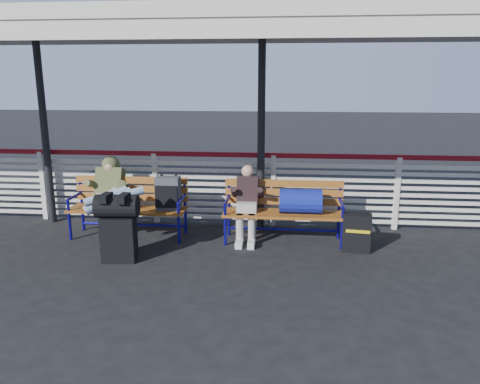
# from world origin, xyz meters

# --- Properties ---
(ground) EXTENTS (60.00, 60.00, 0.00)m
(ground) POSITION_xyz_m (0.00, 0.00, 0.00)
(ground) COLOR black
(ground) RESTS_ON ground
(fence) EXTENTS (12.08, 0.08, 1.24)m
(fence) POSITION_xyz_m (0.00, 1.90, 0.66)
(fence) COLOR silver
(fence) RESTS_ON ground
(canopy) EXTENTS (12.60, 3.60, 3.16)m
(canopy) POSITION_xyz_m (-0.00, 0.87, 3.04)
(canopy) COLOR silver
(canopy) RESTS_ON ground
(luggage_stack) EXTENTS (0.58, 0.36, 0.93)m
(luggage_stack) POSITION_xyz_m (-0.02, 0.12, 0.51)
(luggage_stack) COLOR black
(luggage_stack) RESTS_ON ground
(bench_left) EXTENTS (1.80, 0.56, 0.97)m
(bench_left) POSITION_xyz_m (0.02, 1.15, 0.61)
(bench_left) COLOR #A0531E
(bench_left) RESTS_ON ground
(bench_right) EXTENTS (1.80, 0.56, 0.92)m
(bench_right) POSITION_xyz_m (2.32, 1.12, 0.61)
(bench_right) COLOR #A0531E
(bench_right) RESTS_ON ground
(traveler_man) EXTENTS (0.94, 1.64, 0.77)m
(traveler_man) POSITION_xyz_m (-0.37, 0.81, 0.74)
(traveler_man) COLOR #9AAECF
(traveler_man) RESTS_ON ground
(companion_person) EXTENTS (0.32, 0.66, 1.15)m
(companion_person) POSITION_xyz_m (1.63, 1.12, 0.60)
(companion_person) COLOR #B9B4A8
(companion_person) RESTS_ON ground
(suitcase_side) EXTENTS (0.42, 0.28, 0.55)m
(suitcase_side) POSITION_xyz_m (3.23, 0.82, 0.28)
(suitcase_side) COLOR black
(suitcase_side) RESTS_ON ground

